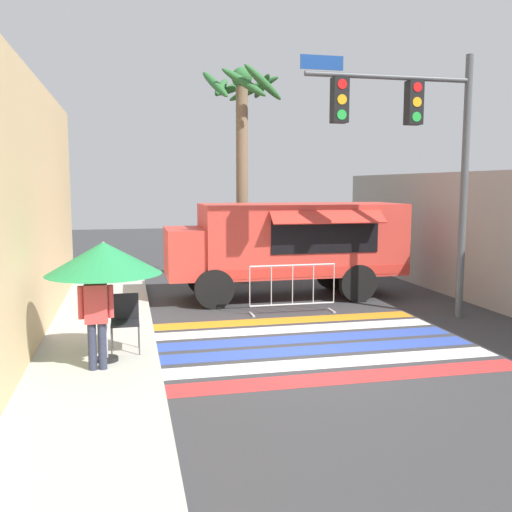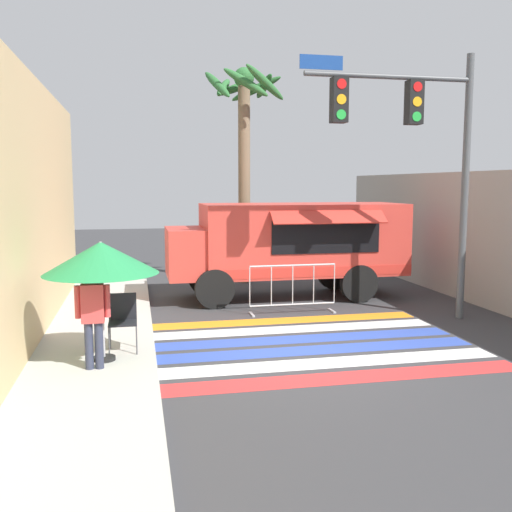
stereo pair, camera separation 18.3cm
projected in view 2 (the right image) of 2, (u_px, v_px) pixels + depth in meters
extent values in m
plane|color=#38383A|center=(305.00, 353.00, 10.08)|extent=(60.00, 60.00, 0.00)
cube|color=#B7B5AD|center=(16.00, 367.00, 9.09)|extent=(4.40, 16.00, 0.13)
cube|color=#DBBC84|center=(11.00, 216.00, 8.80)|extent=(0.25, 16.00, 4.96)
cube|color=#A39E93|center=(483.00, 239.00, 13.89)|extent=(0.20, 16.00, 3.29)
cube|color=red|center=(331.00, 379.00, 8.74)|extent=(6.40, 0.56, 0.01)
cube|color=white|center=(316.00, 364.00, 9.47)|extent=(6.40, 0.56, 0.01)
cube|color=#334FB2|center=(303.00, 351.00, 10.21)|extent=(6.40, 0.56, 0.01)
cube|color=#334FB2|center=(292.00, 339.00, 10.95)|extent=(6.40, 0.56, 0.01)
cube|color=white|center=(282.00, 330.00, 11.69)|extent=(6.40, 0.56, 0.01)
cube|color=orange|center=(273.00, 321.00, 12.43)|extent=(6.40, 0.56, 0.01)
cube|color=#D13D33|center=(302.00, 239.00, 14.93)|extent=(5.21, 2.02, 1.83)
cube|color=#D13D33|center=(203.00, 252.00, 14.44)|extent=(1.84, 1.86, 1.24)
cube|color=#1E232D|center=(169.00, 241.00, 14.22)|extent=(0.06, 1.62, 0.47)
cube|color=black|center=(326.00, 237.00, 13.98)|extent=(2.76, 0.03, 0.82)
cube|color=red|center=(329.00, 217.00, 13.72)|extent=(2.86, 0.43, 0.31)
cube|color=red|center=(314.00, 272.00, 14.03)|extent=(5.21, 0.01, 0.24)
cylinder|color=black|center=(215.00, 289.00, 13.66)|extent=(0.96, 0.22, 0.96)
cylinder|color=black|center=(205.00, 277.00, 15.47)|extent=(0.96, 0.22, 0.96)
cylinder|color=black|center=(359.00, 283.00, 14.41)|extent=(0.96, 0.22, 0.96)
cylinder|color=black|center=(334.00, 272.00, 16.22)|extent=(0.96, 0.22, 0.96)
cylinder|color=#515456|center=(465.00, 189.00, 12.39)|extent=(0.16, 0.16, 5.71)
cylinder|color=#515456|center=(390.00, 77.00, 11.73)|extent=(3.67, 0.11, 0.11)
cube|color=black|center=(414.00, 103.00, 11.88)|extent=(0.32, 0.28, 0.90)
cylinder|color=red|center=(418.00, 87.00, 11.70)|extent=(0.20, 0.02, 0.20)
cylinder|color=#F2A519|center=(417.00, 102.00, 11.74)|extent=(0.20, 0.02, 0.20)
cylinder|color=green|center=(417.00, 117.00, 11.78)|extent=(0.20, 0.02, 0.20)
cube|color=black|center=(339.00, 100.00, 11.54)|extent=(0.32, 0.28, 0.90)
cylinder|color=red|center=(342.00, 84.00, 11.36)|extent=(0.20, 0.02, 0.20)
cylinder|color=#F2A519|center=(341.00, 99.00, 11.40)|extent=(0.20, 0.02, 0.20)
cylinder|color=green|center=(341.00, 115.00, 11.44)|extent=(0.20, 0.02, 0.20)
cube|color=navy|center=(321.00, 62.00, 11.38)|extent=(0.90, 0.02, 0.28)
cylinder|color=black|center=(104.00, 358.00, 9.25)|extent=(0.36, 0.36, 0.06)
cylinder|color=#B2B2B7|center=(102.00, 302.00, 9.14)|extent=(0.04, 0.04, 1.94)
cone|color=#268C4C|center=(101.00, 258.00, 9.05)|extent=(1.83, 1.83, 0.51)
cylinder|color=#4C4C51|center=(109.00, 342.00, 9.45)|extent=(0.02, 0.02, 0.48)
cylinder|color=#4C4C51|center=(137.00, 340.00, 9.54)|extent=(0.02, 0.02, 0.48)
cylinder|color=#4C4C51|center=(110.00, 335.00, 9.88)|extent=(0.02, 0.02, 0.48)
cylinder|color=#4C4C51|center=(137.00, 334.00, 9.98)|extent=(0.02, 0.02, 0.48)
cube|color=black|center=(123.00, 323.00, 9.68)|extent=(0.47, 0.47, 0.03)
cube|color=black|center=(123.00, 306.00, 9.86)|extent=(0.47, 0.03, 0.46)
cylinder|color=#2D3347|center=(89.00, 346.00, 8.77)|extent=(0.13, 0.13, 0.73)
cylinder|color=#2D3347|center=(99.00, 345.00, 8.80)|extent=(0.13, 0.13, 0.73)
cube|color=#CC3F3F|center=(93.00, 303.00, 8.71)|extent=(0.34, 0.20, 0.59)
cylinder|color=#CC3F3F|center=(77.00, 302.00, 8.66)|extent=(0.09, 0.09, 0.50)
cylinder|color=#CC3F3F|center=(107.00, 301.00, 8.75)|extent=(0.09, 0.09, 0.50)
sphere|color=#9E7051|center=(92.00, 276.00, 8.65)|extent=(0.21, 0.21, 0.21)
cylinder|color=#B7BABF|center=(293.00, 265.00, 13.07)|extent=(2.02, 0.04, 0.04)
cylinder|color=#B7BABF|center=(292.00, 304.00, 13.19)|extent=(2.02, 0.04, 0.04)
cylinder|color=#B7BABF|center=(250.00, 287.00, 12.92)|extent=(0.02, 0.02, 0.92)
cylinder|color=#B7BABF|center=(271.00, 286.00, 13.03)|extent=(0.02, 0.02, 0.92)
cylinder|color=#B7BABF|center=(293.00, 285.00, 13.13)|extent=(0.02, 0.02, 0.92)
cylinder|color=#B7BABF|center=(314.00, 284.00, 13.23)|extent=(0.02, 0.02, 0.92)
cylinder|color=#B7BABF|center=(334.00, 283.00, 13.34)|extent=(0.02, 0.02, 0.92)
cube|color=#B7BABF|center=(252.00, 314.00, 13.01)|extent=(0.06, 0.44, 0.03)
cube|color=#B7BABF|center=(332.00, 311.00, 13.41)|extent=(0.06, 0.44, 0.03)
cylinder|color=#7A664C|center=(244.00, 184.00, 17.12)|extent=(0.36, 0.36, 5.94)
sphere|color=#2D6B33|center=(244.00, 78.00, 16.74)|extent=(0.60, 0.60, 0.60)
ellipsoid|color=#2D6B33|center=(264.00, 86.00, 16.97)|extent=(0.40, 1.28, 0.72)
ellipsoid|color=#2D6B33|center=(256.00, 89.00, 17.56)|extent=(1.55, 1.20, 0.83)
ellipsoid|color=#2D6B33|center=(236.00, 88.00, 17.32)|extent=(1.27, 0.51, 0.69)
ellipsoid|color=#2D6B33|center=(223.00, 87.00, 16.91)|extent=(0.74, 1.20, 0.83)
ellipsoid|color=#2D6B33|center=(217.00, 84.00, 16.33)|extent=(0.74, 1.63, 1.10)
ellipsoid|color=#2D6B33|center=(246.00, 82.00, 16.05)|extent=(1.39, 0.39, 0.94)
ellipsoid|color=#2D6B33|center=(265.00, 82.00, 16.17)|extent=(1.49, 1.11, 1.00)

